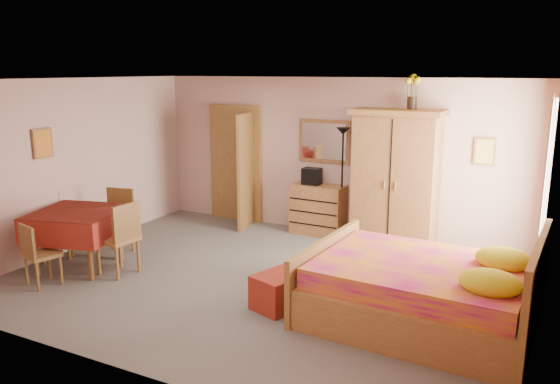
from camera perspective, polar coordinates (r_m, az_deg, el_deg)
The scene contains 23 objects.
floor at distance 7.29m, azimuth -1.79°, elevation -9.24°, with size 6.50×6.50×0.00m, color slate.
ceiling at distance 6.76m, azimuth -1.95°, elevation 11.65°, with size 6.50×6.50×0.00m, color brown.
wall_back at distance 9.14m, azimuth 5.72°, elevation 3.68°, with size 6.50×0.10×2.60m, color tan.
wall_front at distance 4.94m, azimuth -16.03°, elevation -4.56°, with size 6.50×0.10×2.60m, color tan.
wall_left at distance 8.92m, azimuth -20.51°, elevation 2.71°, with size 0.10×5.00×2.60m, color tan.
wall_right at distance 6.09m, azimuth 26.04°, elevation -2.13°, with size 0.10×5.00×2.60m, color tan.
doorway at distance 10.00m, azimuth -4.58°, elevation 2.88°, with size 1.06×0.12×2.15m, color #9E6B35.
window at distance 7.23m, azimuth 26.09°, elevation 1.26°, with size 0.08×1.40×1.95m, color white.
picture_left at distance 8.45m, azimuth -23.56°, elevation 4.69°, with size 0.04×0.32×0.42m, color orange.
picture_back at distance 8.52m, azimuth 20.59°, elevation 3.98°, with size 0.30×0.04×0.40m, color #D8BF59.
chest_of_drawers at distance 9.20m, azimuth 4.02°, elevation -1.83°, with size 0.89×0.45×0.84m, color #A16536.
wall_mirror at distance 9.17m, azimuth 4.65°, elevation 5.31°, with size 0.92×0.05×0.72m, color silver.
stereo at distance 9.12m, azimuth 3.34°, elevation 1.66°, with size 0.30×0.22×0.28m, color black.
floor_lamp at distance 8.92m, azimuth 6.49°, elevation 0.90°, with size 0.23×0.23×1.82m, color black.
wardrobe at distance 8.55m, azimuth 11.97°, elevation 1.28°, with size 1.36×0.70×2.14m, color #986133.
sunflower_vase at distance 8.46m, azimuth 13.68°, elevation 10.15°, with size 0.21×0.21×0.52m, color yellow.
bed at distance 6.19m, azimuth 14.47°, elevation -8.26°, with size 2.39×1.88×1.11m, color #BA1276.
bench at distance 6.66m, azimuth 1.93°, elevation -9.54°, with size 0.45×1.22×0.41m, color maroon.
dining_table at distance 8.11m, azimuth -20.24°, elevation -4.67°, with size 1.12×1.12×0.82m, color maroon.
chair_south at distance 7.64m, azimuth -23.59°, elevation -5.97°, with size 0.38×0.38×0.83m, color olive.
chair_north at distance 8.52m, azimuth -16.92°, elevation -3.09°, with size 0.44×0.44×0.97m, color #9D6835.
chair_west at distance 8.62m, azimuth -22.87°, elevation -3.39°, with size 0.44×0.44×0.97m, color brown.
chair_east at distance 7.69m, azimuth -16.63°, elevation -4.65°, with size 0.45×0.45×1.00m, color #AD713A.
Camera 1 is at (3.27, -5.92, 2.72)m, focal length 35.00 mm.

